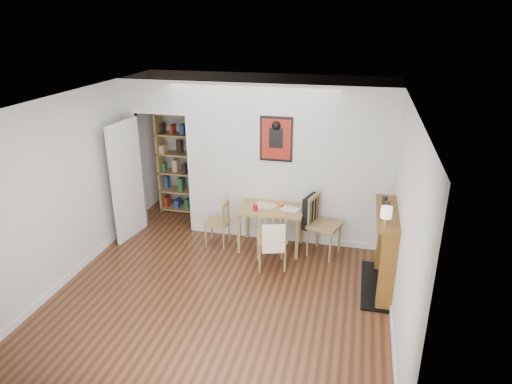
% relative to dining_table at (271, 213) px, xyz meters
% --- Properties ---
extents(ground, '(5.20, 5.20, 0.00)m').
position_rel_dining_table_xyz_m(ground, '(-0.40, -1.03, -0.62)').
color(ground, '#5A311D').
rests_on(ground, ground).
extents(room_shell, '(5.20, 5.20, 5.20)m').
position_rel_dining_table_xyz_m(room_shell, '(-0.30, 0.32, 0.67)').
color(room_shell, '#BBBCB9').
rests_on(room_shell, ground).
extents(dining_table, '(1.04, 0.66, 0.71)m').
position_rel_dining_table_xyz_m(dining_table, '(0.00, 0.00, 0.00)').
color(dining_table, olive).
rests_on(dining_table, ground).
extents(chair_left, '(0.40, 0.40, 0.78)m').
position_rel_dining_table_xyz_m(chair_left, '(-0.88, -0.09, -0.23)').
color(chair_left, olive).
rests_on(chair_left, ground).
extents(chair_right, '(0.67, 0.62, 0.98)m').
position_rel_dining_table_xyz_m(chair_right, '(0.83, -0.02, -0.11)').
color(chair_right, olive).
rests_on(chair_right, ground).
extents(chair_front, '(0.60, 0.64, 0.97)m').
position_rel_dining_table_xyz_m(chair_front, '(0.12, -0.58, -0.13)').
color(chair_front, olive).
rests_on(chair_front, ground).
extents(bookshelf, '(0.82, 0.33, 1.94)m').
position_rel_dining_table_xyz_m(bookshelf, '(-1.97, 1.11, 0.33)').
color(bookshelf, olive).
rests_on(bookshelf, ground).
extents(fireplace, '(0.45, 1.25, 1.16)m').
position_rel_dining_table_xyz_m(fireplace, '(1.76, -0.78, -0.01)').
color(fireplace, brown).
rests_on(fireplace, ground).
extents(red_glass, '(0.08, 0.08, 0.10)m').
position_rel_dining_table_xyz_m(red_glass, '(-0.23, -0.15, 0.13)').
color(red_glass, maroon).
rests_on(red_glass, dining_table).
extents(orange_fruit, '(0.08, 0.08, 0.08)m').
position_rel_dining_table_xyz_m(orange_fruit, '(0.15, 0.11, 0.13)').
color(orange_fruit, orange).
rests_on(orange_fruit, dining_table).
extents(placemat, '(0.41, 0.34, 0.00)m').
position_rel_dining_table_xyz_m(placemat, '(-0.12, 0.08, 0.09)').
color(placemat, beige).
rests_on(placemat, dining_table).
extents(notebook, '(0.31, 0.26, 0.01)m').
position_rel_dining_table_xyz_m(notebook, '(0.30, 0.00, 0.09)').
color(notebook, silver).
rests_on(notebook, dining_table).
extents(mantel_lamp, '(0.14, 0.14, 0.22)m').
position_rel_dining_table_xyz_m(mantel_lamp, '(1.67, -1.17, 0.67)').
color(mantel_lamp, silver).
rests_on(mantel_lamp, fireplace).
extents(ceramic_jar_a, '(0.09, 0.09, 0.11)m').
position_rel_dining_table_xyz_m(ceramic_jar_a, '(1.69, -0.73, 0.59)').
color(ceramic_jar_a, black).
rests_on(ceramic_jar_a, fireplace).
extents(ceramic_jar_b, '(0.07, 0.07, 0.09)m').
position_rel_dining_table_xyz_m(ceramic_jar_b, '(1.68, -0.48, 0.58)').
color(ceramic_jar_b, black).
rests_on(ceramic_jar_b, fireplace).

